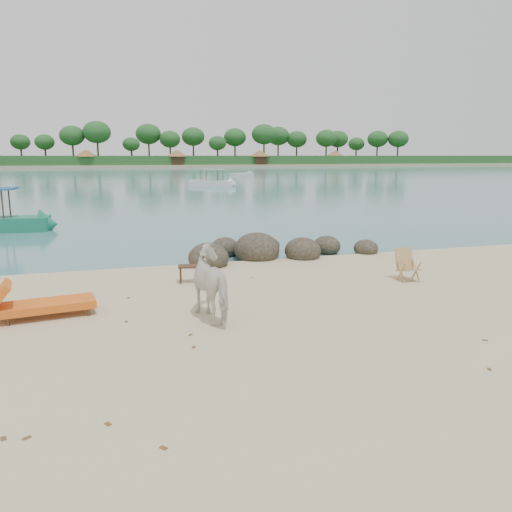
{
  "coord_description": "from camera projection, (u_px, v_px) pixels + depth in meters",
  "views": [
    {
      "loc": [
        -2.74,
        -8.44,
        3.21
      ],
      "look_at": [
        0.4,
        2.0,
        1.0
      ],
      "focal_mm": 35.0,
      "sensor_mm": 36.0,
      "label": 1
    }
  ],
  "objects": [
    {
      "name": "far_scenery",
      "position": [
        114.0,
        156.0,
        137.05
      ],
      "size": [
        420.0,
        18.0,
        9.5
      ],
      "color": "#1E4C1E",
      "rests_on": "ground"
    },
    {
      "name": "boulders",
      "position": [
        267.0,
        251.0,
        15.85
      ],
      "size": [
        6.39,
        2.96,
        1.07
      ],
      "rotation": [
        0.0,
        0.0,
        -0.01
      ],
      "color": "#2C271D",
      "rests_on": "ground"
    },
    {
      "name": "far_shore",
      "position": [
        113.0,
        165.0,
        168.93
      ],
      "size": [
        420.0,
        90.0,
        1.4
      ],
      "primitive_type": "cube",
      "color": "tan",
      "rests_on": "ground"
    },
    {
      "name": "boat_mid",
      "position": [
        212.0,
        172.0,
        53.8
      ],
      "size": [
        5.19,
        5.07,
        2.89
      ],
      "primitive_type": null,
      "rotation": [
        0.0,
        0.0,
        -0.77
      ],
      "color": "silver",
      "rests_on": "water"
    },
    {
      "name": "dead_leaves",
      "position": [
        197.0,
        346.0,
        8.54
      ],
      "size": [
        7.62,
        7.36,
        0.0
      ],
      "color": "brown",
      "rests_on": "ground"
    },
    {
      "name": "cow",
      "position": [
        216.0,
        285.0,
        9.82
      ],
      "size": [
        1.09,
        1.8,
        1.41
      ],
      "primitive_type": "imported",
      "rotation": [
        0.0,
        0.0,
        3.35
      ],
      "color": "silver",
      "rests_on": "ground"
    },
    {
      "name": "lounge_chair",
      "position": [
        47.0,
        301.0,
        9.98
      ],
      "size": [
        2.34,
        1.09,
        0.67
      ],
      "primitive_type": null,
      "rotation": [
        0.0,
        0.0,
        0.14
      ],
      "color": "orange",
      "rests_on": "ground"
    },
    {
      "name": "boat_far",
      "position": [
        242.0,
        174.0,
        77.63
      ],
      "size": [
        5.04,
        4.48,
        0.64
      ],
      "primitive_type": null,
      "rotation": [
        0.0,
        0.0,
        0.69
      ],
      "color": "silver",
      "rests_on": "water"
    },
    {
      "name": "side_table",
      "position": [
        189.0,
        275.0,
        12.66
      ],
      "size": [
        0.6,
        0.44,
        0.44
      ],
      "primitive_type": null,
      "rotation": [
        0.0,
        0.0,
        -0.18
      ],
      "color": "#352415",
      "rests_on": "ground"
    },
    {
      "name": "water",
      "position": [
        120.0,
        173.0,
        93.83
      ],
      "size": [
        400.0,
        400.0,
        0.0
      ],
      "primitive_type": "plane",
      "color": "#397073",
      "rests_on": "ground"
    },
    {
      "name": "deck_chair",
      "position": [
        409.0,
        266.0,
        12.78
      ],
      "size": [
        0.54,
        0.59,
        0.82
      ],
      "primitive_type": null,
      "rotation": [
        0.0,
        0.0,
        -0.02
      ],
      "color": "tan",
      "rests_on": "ground"
    }
  ]
}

